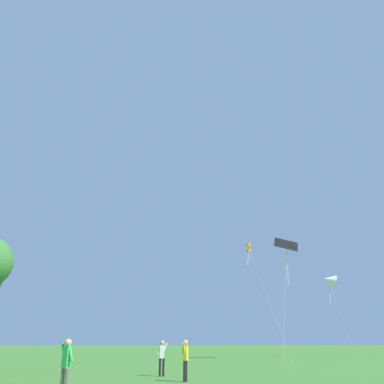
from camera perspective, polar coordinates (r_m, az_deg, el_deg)
kite_black_large at (r=45.19m, az=13.09°, el=-8.28°), size 4.39×6.65×12.46m
kite_white_distant at (r=52.83m, az=18.66°, el=-11.64°), size 1.84×6.14×9.57m
kite_orange_box at (r=39.76m, az=8.01°, el=-7.95°), size 1.46×7.78×10.68m
person_in_blue_jacket at (r=14.75m, az=-17.22°, el=-21.78°), size 0.53×0.37×1.77m
person_near_tree at (r=19.71m, az=-0.94°, el=-22.03°), size 0.32×0.54×1.75m
person_far_back at (r=22.79m, az=-4.23°, el=-21.76°), size 0.56×0.24×1.73m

